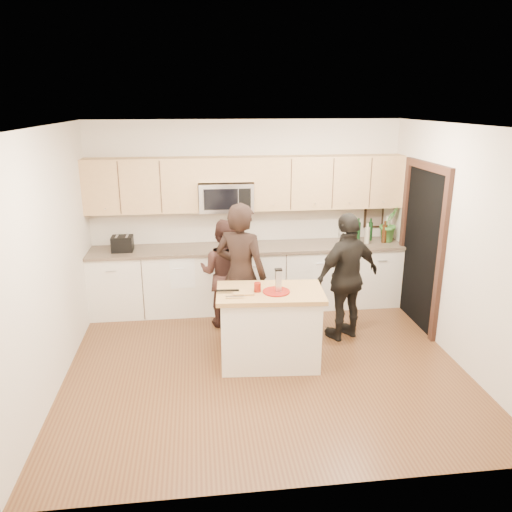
{
  "coord_description": "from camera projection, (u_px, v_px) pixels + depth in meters",
  "views": [
    {
      "loc": [
        -0.73,
        -5.17,
        2.93
      ],
      "look_at": [
        -0.06,
        0.35,
        1.21
      ],
      "focal_mm": 35.0,
      "sensor_mm": 36.0,
      "label": 1
    }
  ],
  "objects": [
    {
      "name": "floor",
      "position": [
        264.0,
        363.0,
        5.86
      ],
      "size": [
        4.5,
        4.5,
        0.0
      ],
      "primitive_type": "plane",
      "color": "brown",
      "rests_on": "ground"
    },
    {
      "name": "room_shell",
      "position": [
        265.0,
        219.0,
        5.34
      ],
      "size": [
        4.52,
        4.02,
        2.71
      ],
      "color": "beige",
      "rests_on": "ground"
    },
    {
      "name": "back_cabinetry",
      "position": [
        249.0,
        277.0,
        7.32
      ],
      "size": [
        4.5,
        0.66,
        0.94
      ],
      "color": "silver",
      "rests_on": "ground"
    },
    {
      "name": "upper_cabinetry",
      "position": [
        250.0,
        182.0,
        7.05
      ],
      "size": [
        4.5,
        0.33,
        0.75
      ],
      "color": "tan",
      "rests_on": "ground"
    },
    {
      "name": "microwave",
      "position": [
        226.0,
        197.0,
        7.04
      ],
      "size": [
        0.76,
        0.41,
        0.4
      ],
      "color": "silver",
      "rests_on": "ground"
    },
    {
      "name": "doorway",
      "position": [
        422.0,
        241.0,
        6.62
      ],
      "size": [
        0.06,
        1.25,
        2.2
      ],
      "color": "black",
      "rests_on": "ground"
    },
    {
      "name": "framed_picture",
      "position": [
        374.0,
        215.0,
        7.58
      ],
      "size": [
        0.3,
        0.03,
        0.38
      ],
      "color": "black",
      "rests_on": "ground"
    },
    {
      "name": "dish_towel",
      "position": [
        182.0,
        262.0,
        6.93
      ],
      "size": [
        0.34,
        0.6,
        0.48
      ],
      "color": "white",
      "rests_on": "ground"
    },
    {
      "name": "island",
      "position": [
        270.0,
        327.0,
        5.74
      ],
      "size": [
        1.25,
        0.79,
        0.9
      ],
      "rotation": [
        0.0,
        0.0,
        -0.07
      ],
      "color": "silver",
      "rests_on": "ground"
    },
    {
      "name": "red_plate",
      "position": [
        276.0,
        292.0,
        5.56
      ],
      "size": [
        0.3,
        0.3,
        0.02
      ],
      "primitive_type": "cylinder",
      "color": "maroon",
      "rests_on": "island"
    },
    {
      "name": "box_grater",
      "position": [
        278.0,
        280.0,
        5.52
      ],
      "size": [
        0.08,
        0.07,
        0.26
      ],
      "color": "silver",
      "rests_on": "red_plate"
    },
    {
      "name": "drink_glass",
      "position": [
        257.0,
        287.0,
        5.56
      ],
      "size": [
        0.08,
        0.08,
        0.11
      ],
      "primitive_type": "cylinder",
      "color": "maroon",
      "rests_on": "island"
    },
    {
      "name": "cutting_board",
      "position": [
        243.0,
        292.0,
        5.53
      ],
      "size": [
        0.24,
        0.2,
        0.02
      ],
      "primitive_type": "cube",
      "rotation": [
        0.0,
        0.0,
        -0.07
      ],
      "color": "#B17D49",
      "rests_on": "island"
    },
    {
      "name": "tongs",
      "position": [
        228.0,
        290.0,
        5.53
      ],
      "size": [
        0.25,
        0.04,
        0.02
      ],
      "primitive_type": "cube",
      "rotation": [
        0.0,
        0.0,
        -0.07
      ],
      "color": "black",
      "rests_on": "cutting_board"
    },
    {
      "name": "knife",
      "position": [
        235.0,
        296.0,
        5.38
      ],
      "size": [
        0.21,
        0.04,
        0.01
      ],
      "primitive_type": "cube",
      "rotation": [
        0.0,
        0.0,
        -0.07
      ],
      "color": "silver",
      "rests_on": "cutting_board"
    },
    {
      "name": "toaster",
      "position": [
        122.0,
        244.0,
        6.93
      ],
      "size": [
        0.29,
        0.24,
        0.22
      ],
      "color": "black",
      "rests_on": "back_cabinetry"
    },
    {
      "name": "bottle_cluster",
      "position": [
        368.0,
        231.0,
        7.35
      ],
      "size": [
        0.63,
        0.36,
        0.41
      ],
      "color": "black",
      "rests_on": "back_cabinetry"
    },
    {
      "name": "orchid",
      "position": [
        389.0,
        223.0,
        7.37
      ],
      "size": [
        0.38,
        0.36,
        0.54
      ],
      "primitive_type": "imported",
      "rotation": [
        0.0,
        0.0,
        0.5
      ],
      "color": "#3C772F",
      "rests_on": "back_cabinetry"
    },
    {
      "name": "woman_left",
      "position": [
        241.0,
        275.0,
        6.09
      ],
      "size": [
        0.79,
        0.7,
        1.81
      ],
      "primitive_type": "imported",
      "rotation": [
        0.0,
        0.0,
        2.64
      ],
      "color": "black",
      "rests_on": "ground"
    },
    {
      "name": "woman_center",
      "position": [
        225.0,
        273.0,
        6.66
      ],
      "size": [
        0.88,
        0.8,
        1.48
      ],
      "primitive_type": "imported",
      "rotation": [
        0.0,
        0.0,
        2.74
      ],
      "color": "#321C19",
      "rests_on": "ground"
    },
    {
      "name": "woman_right",
      "position": [
        347.0,
        277.0,
        6.27
      ],
      "size": [
        1.04,
        0.76,
        1.65
      ],
      "primitive_type": "imported",
      "rotation": [
        0.0,
        0.0,
        3.57
      ],
      "color": "black",
      "rests_on": "ground"
    }
  ]
}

